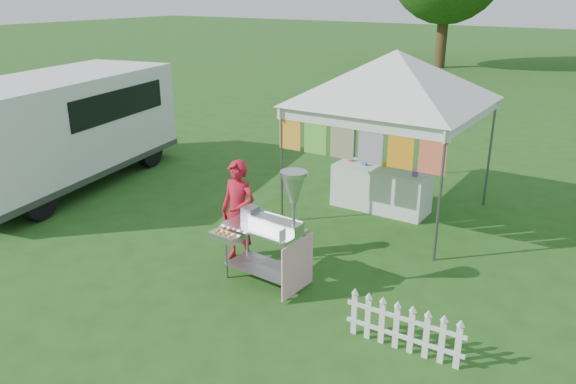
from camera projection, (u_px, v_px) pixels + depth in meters
The scene contains 7 objects.
ground at pixel (284, 292), 7.82m from camera, with size 120.00×120.00×0.00m, color #254D16.
canopy_main at pixel (397, 50), 9.55m from camera, with size 4.24×4.24×3.45m.
donut_cart at pixel (274, 219), 7.63m from camera, with size 1.30×0.81×1.75m.
vendor at pixel (238, 212), 8.49m from camera, with size 0.58×0.38×1.60m, color red.
cargo_van at pixel (63, 126), 11.84m from camera, with size 3.31×5.86×2.30m.
picket_fence at pixel (404, 329), 6.47m from camera, with size 1.44×0.05×0.56m.
display_table at pixel (381, 188), 10.63m from camera, with size 1.80×0.70×0.82m, color white.
Camera 1 is at (3.80, -5.73, 3.99)m, focal length 35.00 mm.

